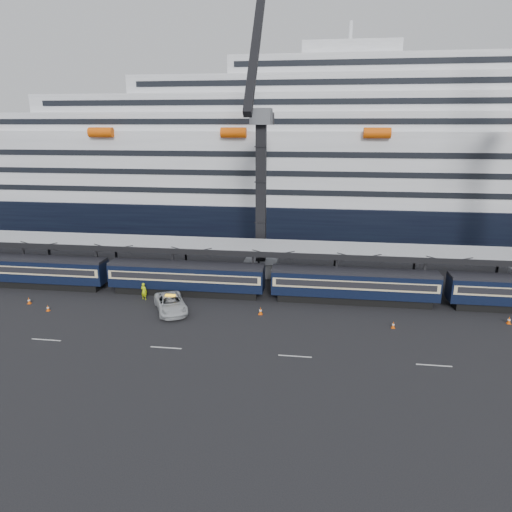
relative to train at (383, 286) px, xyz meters
name	(u,v)px	position (x,y,z in m)	size (l,w,h in m)	color
ground	(446,346)	(4.65, -10.00, -2.20)	(260.00, 260.00, 0.00)	black
train	(383,286)	(0.00, 0.00, 0.00)	(133.05, 3.00, 4.05)	black
canopy	(421,252)	(4.65, 4.00, 3.05)	(130.00, 6.25, 5.53)	#9B9EA3
cruise_ship	(382,168)	(3.57, 35.99, 10.14)	(214.09, 28.84, 34.00)	black
crane_dark_near	(261,189)	(-15.35, 8.59, 9.73)	(4.50, 17.75, 35.08)	#4E5156
pickup_truck	(171,304)	(-23.59, -5.54, -1.29)	(3.01, 6.52, 1.81)	#B2B6BA
worker	(144,291)	(-27.88, -2.50, -1.17)	(0.75, 0.49, 2.06)	#C1E20B
traffic_cone_a	(29,300)	(-40.62, -5.63, -1.81)	(0.40, 0.40, 0.80)	#EB5407
traffic_cone_b	(48,308)	(-37.23, -7.33, -1.85)	(0.36, 0.36, 0.72)	#EB5407
traffic_cone_c	(260,311)	(-13.61, -5.07, -1.77)	(0.44, 0.44, 0.87)	#EB5407
traffic_cone_d	(393,325)	(0.27, -6.72, -1.84)	(0.36, 0.36, 0.73)	#EB5407
traffic_cone_e	(509,320)	(12.40, -3.98, -1.79)	(0.41, 0.41, 0.83)	#EB5407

